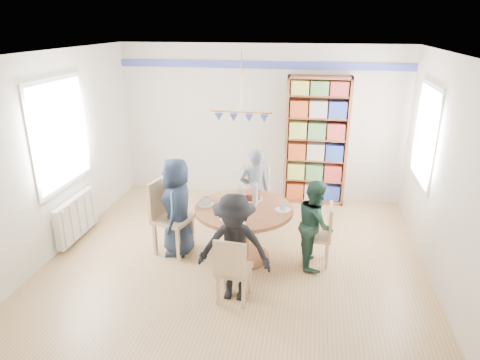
% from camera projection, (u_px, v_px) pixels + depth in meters
% --- Properties ---
extents(ground, '(5.00, 5.00, 0.00)m').
position_uv_depth(ground, '(235.00, 264.00, 5.72)').
color(ground, tan).
extents(room_shell, '(5.00, 5.00, 5.00)m').
position_uv_depth(room_shell, '(227.00, 127.00, 5.98)').
color(room_shell, white).
rests_on(room_shell, ground).
extents(radiator, '(0.12, 1.00, 0.60)m').
position_uv_depth(radiator, '(77.00, 217.00, 6.26)').
color(radiator, silver).
rests_on(radiator, ground).
extents(dining_table, '(1.30, 1.30, 0.75)m').
position_uv_depth(dining_table, '(244.00, 221.00, 5.68)').
color(dining_table, brown).
rests_on(dining_table, ground).
extents(chair_left, '(0.56, 0.56, 1.04)m').
position_uv_depth(chair_left, '(167.00, 213.00, 5.87)').
color(chair_left, tan).
rests_on(chair_left, ground).
extents(chair_right, '(0.38, 0.38, 0.84)m').
position_uv_depth(chair_right, '(322.00, 232.00, 5.59)').
color(chair_right, tan).
rests_on(chair_right, ground).
extents(chair_far, '(0.51, 0.51, 0.96)m').
position_uv_depth(chair_far, '(254.00, 194.00, 6.62)').
color(chair_far, tan).
rests_on(chair_far, ground).
extents(chair_near, '(0.40, 0.40, 0.84)m').
position_uv_depth(chair_near, '(232.00, 268.00, 4.77)').
color(chair_near, tan).
rests_on(chair_near, ground).
extents(person_left, '(0.54, 0.73, 1.37)m').
position_uv_depth(person_left, '(177.00, 207.00, 5.78)').
color(person_left, '#182335').
rests_on(person_left, ground).
extents(person_right, '(0.52, 0.63, 1.18)m').
position_uv_depth(person_right, '(315.00, 224.00, 5.52)').
color(person_right, '#1B372D').
rests_on(person_right, ground).
extents(person_far, '(0.55, 0.45, 1.30)m').
position_uv_depth(person_far, '(255.00, 190.00, 6.43)').
color(person_far, gray).
rests_on(person_far, ground).
extents(person_near, '(0.85, 0.51, 1.30)m').
position_uv_depth(person_near, '(234.00, 248.00, 4.81)').
color(person_near, black).
rests_on(person_near, ground).
extents(bookshelf, '(1.05, 0.32, 2.21)m').
position_uv_depth(bookshelf, '(316.00, 142.00, 7.33)').
color(bookshelf, brown).
rests_on(bookshelf, ground).
extents(tableware, '(1.24, 1.24, 0.32)m').
position_uv_depth(tableware, '(242.00, 202.00, 5.61)').
color(tableware, white).
rests_on(tableware, dining_table).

